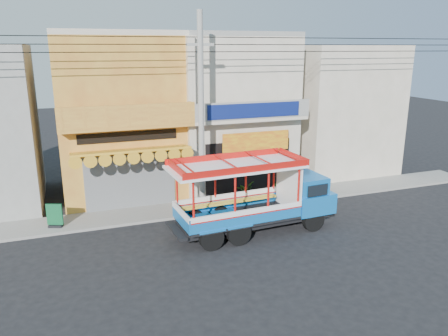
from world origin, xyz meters
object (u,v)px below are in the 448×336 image
at_px(potted_plant_a, 245,191).
at_px(potted_plant_c, 290,185).
at_px(green_sign, 55,217).
at_px(utility_pole, 204,105).
at_px(songthaew_truck, 265,195).
at_px(potted_plant_b, 278,192).

relative_size(potted_plant_a, potted_plant_c, 1.05).
bearing_deg(green_sign, utility_pole, -3.21).
relative_size(songthaew_truck, potted_plant_a, 7.64).
distance_m(utility_pole, potted_plant_b, 5.91).
bearing_deg(potted_plant_b, potted_plant_c, -87.19).
relative_size(green_sign, potted_plant_c, 1.17).
relative_size(green_sign, potted_plant_b, 1.20).
xyz_separation_m(utility_pole, potted_plant_b, (3.85, 0.20, -4.48)).
distance_m(songthaew_truck, potted_plant_c, 4.83).
height_order(utility_pole, green_sign, utility_pole).
relative_size(utility_pole, green_sign, 27.26).
distance_m(songthaew_truck, potted_plant_a, 3.70).
xyz_separation_m(songthaew_truck, green_sign, (-8.32, 3.06, -1.00)).
xyz_separation_m(utility_pole, potted_plant_c, (4.88, 0.86, -4.47)).
xyz_separation_m(green_sign, potted_plant_b, (10.41, -0.17, -0.00)).
distance_m(songthaew_truck, potted_plant_b, 3.70).
relative_size(utility_pole, potted_plant_c, 31.89).
distance_m(potted_plant_a, potted_plant_b, 1.63).
height_order(green_sign, potted_plant_a, green_sign).
bearing_deg(green_sign, potted_plant_a, 2.99).
height_order(potted_plant_b, potted_plant_c, potted_plant_c).
xyz_separation_m(songthaew_truck, potted_plant_c, (3.12, 3.55, -1.00)).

